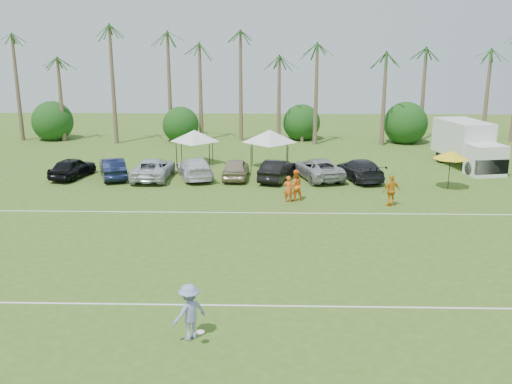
{
  "coord_description": "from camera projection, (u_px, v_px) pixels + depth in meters",
  "views": [
    {
      "loc": [
        2.92,
        -17.81,
        9.81
      ],
      "look_at": [
        2.12,
        12.74,
        1.6
      ],
      "focal_mm": 40.0,
      "sensor_mm": 36.0,
      "label": 1
    }
  ],
  "objects": [
    {
      "name": "palm_tree_5",
      "position": [
        241.0,
        55.0,
        54.33
      ],
      "size": [
        2.4,
        2.4,
        9.9
      ],
      "color": "brown",
      "rests_on": "ground"
    },
    {
      "name": "parked_car_1",
      "position": [
        113.0,
        168.0,
        41.39
      ],
      "size": [
        3.11,
        4.82,
        1.5
      ],
      "primitive_type": "imported",
      "rotation": [
        0.0,
        0.0,
        3.51
      ],
      "color": "black",
      "rests_on": "ground"
    },
    {
      "name": "parked_car_6",
      "position": [
        318.0,
        169.0,
        41.25
      ],
      "size": [
        3.88,
        5.88,
        1.5
      ],
      "primitive_type": "imported",
      "rotation": [
        0.0,
        0.0,
        3.42
      ],
      "color": "#9B9C9C",
      "rests_on": "ground"
    },
    {
      "name": "ground",
      "position": [
        186.0,
        331.0,
        19.81
      ],
      "size": [
        120.0,
        120.0,
        0.0
      ],
      "primitive_type": "plane",
      "color": "#3D5C1B",
      "rests_on": "ground"
    },
    {
      "name": "palm_tree_10",
      "position": [
        485.0,
        46.0,
        53.52
      ],
      "size": [
        2.4,
        2.4,
        10.9
      ],
      "color": "brown",
      "rests_on": "ground"
    },
    {
      "name": "parked_car_4",
      "position": [
        236.0,
        168.0,
        41.29
      ],
      "size": [
        1.9,
        4.45,
        1.5
      ],
      "primitive_type": "imported",
      "rotation": [
        0.0,
        0.0,
        3.11
      ],
      "color": "#9C8E6F",
      "rests_on": "ground"
    },
    {
      "name": "palm_tree_2",
      "position": [
        115.0,
        46.0,
        54.41
      ],
      "size": [
        2.4,
        2.4,
        10.9
      ],
      "color": "brown",
      "rests_on": "ground"
    },
    {
      "name": "sideline_player_a",
      "position": [
        288.0,
        189.0,
        35.31
      ],
      "size": [
        0.61,
        0.41,
        1.66
      ],
      "primitive_type": "imported",
      "rotation": [
        0.0,
        0.0,
        3.12
      ],
      "color": "#FF5D1C",
      "rests_on": "ground"
    },
    {
      "name": "parked_car_3",
      "position": [
        195.0,
        168.0,
        41.48
      ],
      "size": [
        3.5,
        5.56,
        1.5
      ],
      "primitive_type": "imported",
      "rotation": [
        0.0,
        0.0,
        3.43
      ],
      "color": "silver",
      "rests_on": "ground"
    },
    {
      "name": "box_truck",
      "position": [
        468.0,
        144.0,
        44.5
      ],
      "size": [
        3.99,
        7.37,
        3.6
      ],
      "rotation": [
        0.0,
        0.0,
        0.21
      ],
      "color": "silver",
      "rests_on": "ground"
    },
    {
      "name": "palm_tree_6",
      "position": [
        283.0,
        46.0,
        54.0
      ],
      "size": [
        2.4,
        2.4,
        10.9
      ],
      "color": "brown",
      "rests_on": "ground"
    },
    {
      "name": "palm_tree_1",
      "position": [
        64.0,
        55.0,
        54.76
      ],
      "size": [
        2.4,
        2.4,
        9.9
      ],
      "color": "brown",
      "rests_on": "ground"
    },
    {
      "name": "sideline_player_b",
      "position": [
        295.0,
        185.0,
        35.58
      ],
      "size": [
        1.17,
        1.05,
        1.98
      ],
      "primitive_type": "imported",
      "rotation": [
        0.0,
        0.0,
        3.52
      ],
      "color": "orange",
      "rests_on": "ground"
    },
    {
      "name": "market_umbrella",
      "position": [
        451.0,
        155.0,
        37.95
      ],
      "size": [
        2.36,
        2.36,
        2.63
      ],
      "color": "black",
      "rests_on": "ground"
    },
    {
      "name": "palm_tree_7",
      "position": [
        325.0,
        36.0,
        53.68
      ],
      "size": [
        2.4,
        2.4,
        11.9
      ],
      "color": "brown",
      "rests_on": "ground"
    },
    {
      "name": "parked_car_2",
      "position": [
        153.0,
        169.0,
        41.23
      ],
      "size": [
        2.53,
        5.42,
        1.5
      ],
      "primitive_type": "imported",
      "rotation": [
        0.0,
        0.0,
        3.13
      ],
      "color": "silver",
      "rests_on": "ground"
    },
    {
      "name": "parked_car_0",
      "position": [
        72.0,
        168.0,
        41.55
      ],
      "size": [
        2.67,
        4.68,
        1.5
      ],
      "primitive_type": "imported",
      "rotation": [
        0.0,
        0.0,
        2.93
      ],
      "color": "black",
      "rests_on": "ground"
    },
    {
      "name": "frisbee_player",
      "position": [
        189.0,
        312.0,
        19.06
      ],
      "size": [
        1.44,
        1.39,
        1.97
      ],
      "rotation": [
        0.0,
        0.0,
        3.87
      ],
      "color": "#868BBF",
      "rests_on": "ground"
    },
    {
      "name": "palm_tree_0",
      "position": [
        14.0,
        64.0,
        55.11
      ],
      "size": [
        2.4,
        2.4,
        8.9
      ],
      "color": "brown",
      "rests_on": "ground"
    },
    {
      "name": "parked_car_7",
      "position": [
        360.0,
        169.0,
        41.0
      ],
      "size": [
        3.31,
        5.53,
        1.5
      ],
      "primitive_type": "imported",
      "rotation": [
        0.0,
        0.0,
        3.39
      ],
      "color": "black",
      "rests_on": "ground"
    },
    {
      "name": "bush_tree_2",
      "position": [
        302.0,
        122.0,
        56.84
      ],
      "size": [
        4.0,
        4.0,
        4.0
      ],
      "color": "brown",
      "rests_on": "ground"
    },
    {
      "name": "palm_tree_4",
      "position": [
        199.0,
        64.0,
        54.66
      ],
      "size": [
        2.4,
        2.4,
        8.9
      ],
      "color": "brown",
      "rests_on": "ground"
    },
    {
      "name": "palm_tree_8",
      "position": [
        377.0,
        64.0,
        54.22
      ],
      "size": [
        2.4,
        2.4,
        8.9
      ],
      "color": "brown",
      "rests_on": "ground"
    },
    {
      "name": "palm_tree_9",
      "position": [
        431.0,
        55.0,
        53.87
      ],
      "size": [
        2.4,
        2.4,
        9.9
      ],
      "color": "brown",
      "rests_on": "ground"
    },
    {
      "name": "canopy_tent_right",
      "position": [
        270.0,
        130.0,
        44.24
      ],
      "size": [
        4.33,
        4.33,
        3.51
      ],
      "color": "black",
      "rests_on": "ground"
    },
    {
      "name": "bush_tree_1",
      "position": [
        182.0,
        122.0,
        57.15
      ],
      "size": [
        4.0,
        4.0,
        4.0
      ],
      "color": "brown",
      "rests_on": "ground"
    },
    {
      "name": "field_lines",
      "position": [
        210.0,
        249.0,
        27.53
      ],
      "size": [
        80.0,
        12.1,
        0.01
      ],
      "color": "white",
      "rests_on": "ground"
    },
    {
      "name": "parked_car_5",
      "position": [
        277.0,
        170.0,
        40.79
      ],
      "size": [
        2.82,
        4.82,
        1.5
      ],
      "primitive_type": "imported",
      "rotation": [
        0.0,
        0.0,
        2.85
      ],
      "color": "black",
      "rests_on": "ground"
    },
    {
      "name": "canopy_tent_left",
      "position": [
        194.0,
        130.0,
        45.49
      ],
      "size": [
        4.03,
        4.03,
        3.26
      ],
      "color": "black",
      "rests_on": "ground"
    },
    {
      "name": "bush_tree_3",
      "position": [
        402.0,
        123.0,
        56.59
      ],
      "size": [
        4.0,
        4.0,
        4.0
      ],
      "color": "brown",
      "rests_on": "ground"
    },
    {
      "name": "bush_tree_0",
      "position": [
        54.0,
        121.0,
        57.48
      ],
      "size": [
        4.0,
        4.0,
        4.0
      ],
      "color": "brown",
      "rests_on": "ground"
    },
    {
      "name": "sideline_player_c",
      "position": [
        391.0,
        191.0,
        34.39
      ],
      "size": [
        1.22,
        0.83,
        1.93
      ],
      "primitive_type": "imported",
      "rotation": [
        0.0,
        0.0,
        3.49
      ],
      "color": "orange",
      "rests_on": "ground"
    },
    {
      "name": "palm_tree_3",
      "position": [
        157.0,
        36.0,
        54.09
      ],
      "size": [
        2.4,
        2.4,
        11.9
      ],
      "color": "brown",
      "rests_on": "ground"
    }
  ]
}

